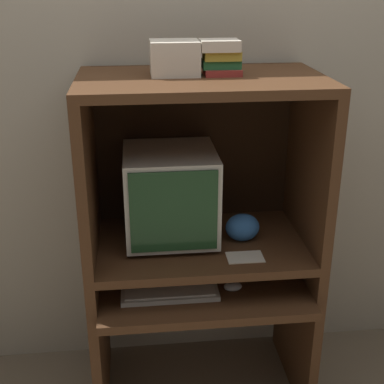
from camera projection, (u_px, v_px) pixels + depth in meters
wall_back at (192, 99)px, 2.37m from camera, size 6.00×0.06×2.60m
desk_base at (201, 323)px, 2.36m from camera, size 0.94×0.63×0.61m
desk_monitor_shelf at (201, 248)px, 2.27m from camera, size 0.94×0.56×0.16m
hutch_upper at (200, 136)px, 2.12m from camera, size 0.94×0.56×0.69m
crt_monitor at (170, 194)px, 2.21m from camera, size 0.37×0.38×0.39m
keyboard at (170, 293)px, 2.16m from camera, size 0.39×0.13×0.03m
mouse at (233, 287)px, 2.19m from camera, size 0.07×0.05×0.03m
snack_bag at (242, 227)px, 2.25m from camera, size 0.14×0.11×0.12m
book_stack at (221, 57)px, 1.99m from camera, size 0.15×0.11×0.13m
paper_card at (245, 257)px, 2.13m from camera, size 0.15×0.09×0.00m
storage_box at (175, 58)px, 1.99m from camera, size 0.18×0.15×0.13m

